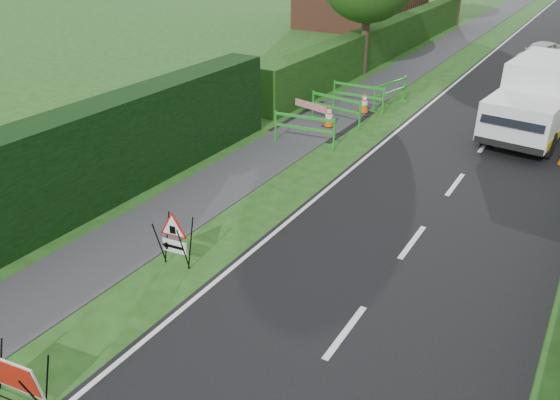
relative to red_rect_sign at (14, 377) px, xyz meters
The scene contains 15 objects.
ground 3.12m from the red_rect_sign, 70.39° to the left, with size 120.00×120.00×0.00m, color #214112.
footpath 37.96m from the red_rect_sign, 92.97° to the left, with size 2.00×90.00×0.02m, color #2D2D30.
hedge_west_near 4.94m from the red_rect_sign, 143.75° to the left, with size 1.10×18.00×2.50m, color black.
hedge_west_far 25.22m from the red_rect_sign, 99.04° to the left, with size 1.00×24.00×1.80m, color #14380F.
red_rect_sign is the anchor object (origin of this frame).
triangle_sign 3.98m from the red_rect_sign, 95.61° to the left, with size 0.82×0.82×1.07m.
works_van 16.85m from the red_rect_sign, 74.02° to the left, with size 2.60×5.49×2.42m.
traffic_cone_3 13.46m from the red_rect_sign, 96.64° to the left, with size 0.38×0.38×0.79m.
traffic_cone_4 15.50m from the red_rect_sign, 94.20° to the left, with size 0.38×0.38×0.79m.
ped_barrier_0 11.52m from the red_rect_sign, 97.29° to the left, with size 2.09×0.60×1.00m.
ped_barrier_1 13.92m from the red_rect_sign, 96.30° to the left, with size 2.09×0.66×1.00m.
ped_barrier_2 15.74m from the red_rect_sign, 95.43° to the left, with size 2.07×0.39×1.00m.
ped_barrier_3 16.70m from the red_rect_sign, 92.09° to the left, with size 0.82×2.09×1.00m.
redwhite_plank 14.14m from the red_rect_sign, 100.46° to the left, with size 1.50×0.04×0.25m, color red.
hatchback_car 27.62m from the red_rect_sign, 83.36° to the left, with size 1.27×3.15×1.07m, color silver.
Camera 1 is at (5.37, -5.94, 6.42)m, focal length 35.00 mm.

